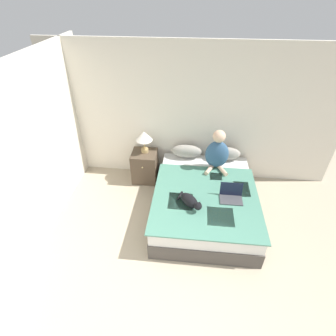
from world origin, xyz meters
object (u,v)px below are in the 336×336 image
Objects in this scene: pillow_near at (186,151)px; nightstand at (145,166)px; person_sitting at (217,152)px; table_lamp at (144,137)px; bed at (204,201)px; laptop_open at (231,196)px; cat_tabby at (190,201)px; pillow_far at (225,153)px.

pillow_near reaches higher than nightstand.
person_sitting is 1.35m from table_lamp.
laptop_open is (0.38, -0.19, 0.31)m from bed.
pillow_near is 1.33m from cat_tabby.
bed is at bearing 154.19° from laptop_open.
person_sitting is at bearing 74.20° from bed.
table_lamp is at bearing -175.71° from pillow_near.
pillow_far is (0.72, 0.00, 0.00)m from pillow_near.
cat_tabby is (-0.42, -1.05, -0.22)m from person_sitting.
cat_tabby reaches higher than bed.
cat_tabby is at bearing -84.69° from pillow_near.
laptop_open reaches higher than cat_tabby.
person_sitting reaches higher than bed.
pillow_near is 1.33m from laptop_open.
laptop_open is (0.62, 0.22, -0.04)m from cat_tabby.
bed is 6.05× the size of laptop_open.
nightstand is at bearing 144.80° from bed.
table_lamp is (-0.91, 1.26, 0.33)m from cat_tabby.
bed is 0.88m from person_sitting.
nightstand is (-1.51, -0.10, -0.34)m from pillow_far.
person_sitting is at bearing -123.04° from pillow_far.
nightstand is at bearing 174.33° from cat_tabby.
bed is 3.41× the size of nightstand.
bed is 1.58m from table_lamp.
cat_tabby is at bearing -111.78° from person_sitting.
person_sitting reaches higher than table_lamp.
table_lamp reaches higher than nightstand.
cat_tabby is 1.59m from table_lamp.
pillow_near is 0.87m from nightstand.
person_sitting is 1.62× the size of cat_tabby.
laptop_open is at bearing -55.98° from pillow_near.
pillow_near is 0.72m from pillow_far.
pillow_far is 1.55m from nightstand.
table_lamp is (-1.33, 0.22, 0.10)m from person_sitting.
laptop_open is 1.89m from table_lamp.
person_sitting is at bearing -26.96° from pillow_near.
cat_tabby reaches higher than nightstand.
bed is 3.68× the size of pillow_far.
nightstand is at bearing 147.12° from laptop_open.
person_sitting is 1.71× the size of table_lamp.
laptop_open is at bearing -33.07° from nightstand.
pillow_near is 1.31× the size of table_lamp.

